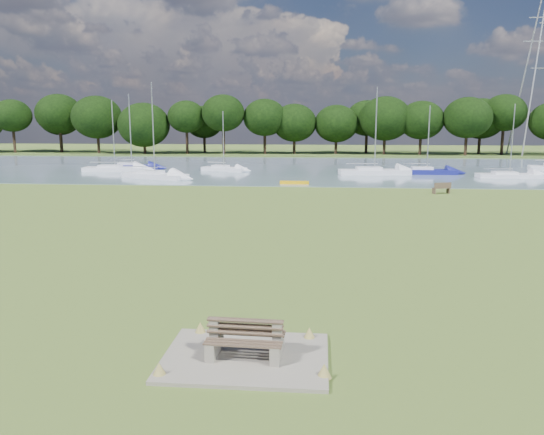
# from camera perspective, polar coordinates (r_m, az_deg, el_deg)

# --- Properties ---
(ground) EXTENTS (220.00, 220.00, 0.00)m
(ground) POSITION_cam_1_polar(r_m,az_deg,el_deg) (27.34, 1.29, -2.37)
(ground) COLOR olive
(river) EXTENTS (220.00, 40.00, 0.10)m
(river) POSITION_cam_1_polar(r_m,az_deg,el_deg) (68.90, 3.75, 5.32)
(river) COLOR slate
(river) RESTS_ON ground
(far_bank) EXTENTS (220.00, 20.00, 0.40)m
(far_bank) POSITION_cam_1_polar(r_m,az_deg,el_deg) (98.81, 4.24, 6.84)
(far_bank) COLOR #4C6626
(far_bank) RESTS_ON ground
(concrete_pad) EXTENTS (4.20, 3.20, 0.10)m
(concrete_pad) POSITION_cam_1_polar(r_m,az_deg,el_deg) (14.07, -2.85, -14.78)
(concrete_pad) COLOR gray
(concrete_pad) RESTS_ON ground
(bench_pair) EXTENTS (2.00, 1.23, 1.05)m
(bench_pair) POSITION_cam_1_polar(r_m,az_deg,el_deg) (13.88, -2.86, -12.99)
(bench_pair) COLOR gray
(bench_pair) RESTS_ON concrete_pad
(riverbank_bench) EXTENTS (1.62, 0.92, 0.95)m
(riverbank_bench) POSITION_cam_1_polar(r_m,az_deg,el_deg) (46.62, 17.79, 3.03)
(riverbank_bench) COLOR brown
(riverbank_bench) RESTS_ON ground
(kayak) EXTENTS (2.78, 0.68, 0.28)m
(kayak) POSITION_cam_1_polar(r_m,az_deg,el_deg) (51.01, 2.42, 3.78)
(kayak) COLOR #E2A309
(kayak) RESTS_ON river
(tree_line) EXTENTS (152.79, 8.76, 10.60)m
(tree_line) POSITION_cam_1_polar(r_m,az_deg,el_deg) (94.70, 7.97, 10.43)
(tree_line) COLOR black
(tree_line) RESTS_ON far_bank
(sailboat_0) EXTENTS (6.82, 2.21, 7.72)m
(sailboat_0) POSITION_cam_1_polar(r_m,az_deg,el_deg) (61.89, 24.12, 4.28)
(sailboat_0) COLOR white
(sailboat_0) RESTS_ON river
(sailboat_1) EXTENTS (8.15, 3.21, 9.65)m
(sailboat_1) POSITION_cam_1_polar(r_m,az_deg,el_deg) (61.06, 10.88, 5.04)
(sailboat_1) COLOR white
(sailboat_1) RESTS_ON river
(sailboat_2) EXTENTS (7.57, 2.47, 8.38)m
(sailboat_2) POSITION_cam_1_polar(r_m,az_deg,el_deg) (66.76, -16.60, 5.18)
(sailboat_2) COLOR white
(sailboat_2) RESTS_ON river
(sailboat_4) EXTENTS (6.57, 1.90, 7.66)m
(sailboat_4) POSITION_cam_1_polar(r_m,az_deg,el_deg) (62.89, 16.24, 4.94)
(sailboat_4) COLOR navy
(sailboat_4) RESTS_ON river
(sailboat_5) EXTENTS (5.74, 3.23, 7.11)m
(sailboat_5) POSITION_cam_1_polar(r_m,az_deg,el_deg) (64.53, -5.26, 5.38)
(sailboat_5) COLOR white
(sailboat_5) RESTS_ON river
(sailboat_6) EXTENTS (7.69, 4.87, 9.88)m
(sailboat_6) POSITION_cam_1_polar(r_m,az_deg,el_deg) (57.52, -12.56, 4.63)
(sailboat_6) COLOR white
(sailboat_6) RESTS_ON river
(sailboat_7) EXTENTS (6.66, 2.61, 9.21)m
(sailboat_7) POSITION_cam_1_polar(r_m,az_deg,el_deg) (68.75, -14.90, 5.47)
(sailboat_7) COLOR navy
(sailboat_7) RESTS_ON river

